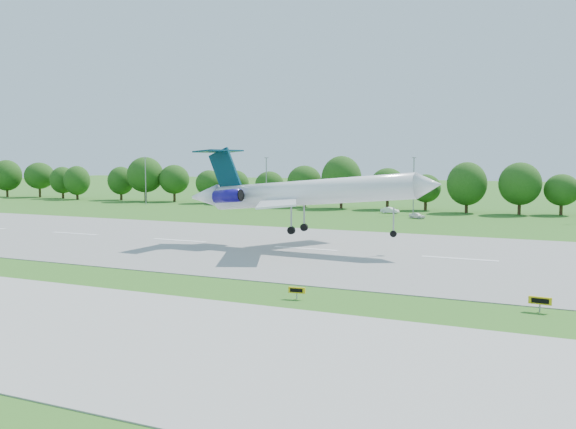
# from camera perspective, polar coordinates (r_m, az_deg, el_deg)

# --- Properties ---
(ground) EXTENTS (600.00, 600.00, 0.00)m
(ground) POSITION_cam_1_polar(r_m,az_deg,el_deg) (55.00, 10.31, -7.65)
(ground) COLOR #28671B
(ground) RESTS_ON ground
(runway) EXTENTS (400.00, 45.00, 0.08)m
(runway) POSITION_cam_1_polar(r_m,az_deg,el_deg) (79.02, 15.00, -3.84)
(runway) COLOR gray
(runway) RESTS_ON ground
(taxiway) EXTENTS (400.00, 23.00, 0.08)m
(taxiway) POSITION_cam_1_polar(r_m,az_deg,el_deg) (38.46, 3.19, -13.09)
(taxiway) COLOR #ADADA8
(taxiway) RESTS_ON ground
(tree_line) EXTENTS (288.40, 8.40, 10.40)m
(tree_line) POSITION_cam_1_polar(r_m,az_deg,el_deg) (144.67, 19.79, 2.43)
(tree_line) COLOR #382314
(tree_line) RESTS_ON ground
(light_poles) EXTENTS (175.90, 0.25, 12.19)m
(light_poles) POSITION_cam_1_polar(r_m,az_deg,el_deg) (135.00, 18.33, 2.37)
(light_poles) COLOR gray
(light_poles) RESTS_ON ground
(airliner) EXTENTS (35.62, 25.95, 11.38)m
(airliner) POSITION_cam_1_polar(r_m,az_deg,el_deg) (84.49, 0.94, 2.00)
(airliner) COLOR white
(airliner) RESTS_ON ground
(taxi_sign_left) EXTENTS (1.49, 0.36, 1.04)m
(taxi_sign_left) POSITION_cam_1_polar(r_m,az_deg,el_deg) (54.93, 0.79, -6.76)
(taxi_sign_left) COLOR gray
(taxi_sign_left) RESTS_ON ground
(taxi_sign_right) EXTENTS (1.74, 0.33, 1.22)m
(taxi_sign_right) POSITION_cam_1_polar(r_m,az_deg,el_deg) (54.11, 21.50, -7.16)
(taxi_sign_right) COLOR gray
(taxi_sign_right) RESTS_ON ground
(service_vehicle_a) EXTENTS (4.14, 1.99, 1.31)m
(service_vehicle_a) POSITION_cam_1_polar(r_m,az_deg,el_deg) (141.65, 9.05, 0.38)
(service_vehicle_a) COLOR white
(service_vehicle_a) RESTS_ON ground
(service_vehicle_b) EXTENTS (3.71, 2.90, 1.18)m
(service_vehicle_b) POSITION_cam_1_polar(r_m,az_deg,el_deg) (130.39, 11.39, -0.09)
(service_vehicle_b) COLOR white
(service_vehicle_b) RESTS_ON ground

